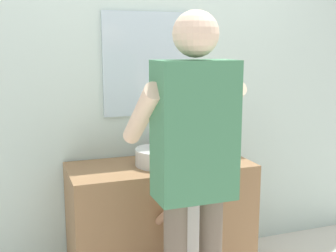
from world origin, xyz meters
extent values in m
cube|color=silver|center=(0.00, 0.62, 1.35)|extent=(4.40, 0.08, 2.70)
cube|color=silver|center=(0.00, 0.57, 1.46)|extent=(0.64, 0.02, 0.72)
cube|color=olive|center=(0.00, 0.30, 0.40)|extent=(1.22, 0.54, 0.81)
cylinder|color=silver|center=(0.00, 0.28, 0.86)|extent=(0.35, 0.35, 0.11)
cylinder|color=#B1B1AD|center=(0.00, 0.28, 0.87)|extent=(0.28, 0.28, 0.09)
cylinder|color=#B7BABF|center=(0.00, 0.50, 0.90)|extent=(0.03, 0.03, 0.18)
cylinder|color=#B7BABF|center=(0.00, 0.44, 0.98)|extent=(0.02, 0.12, 0.02)
cylinder|color=#B7BABF|center=(-0.07, 0.50, 0.83)|extent=(0.04, 0.04, 0.05)
cylinder|color=#B7BABF|center=(0.07, 0.50, 0.83)|extent=(0.04, 0.04, 0.05)
cylinder|color=#4C8EB2|center=(0.39, 0.38, 0.85)|extent=(0.07, 0.07, 0.09)
cylinder|color=orange|center=(0.40, 0.37, 0.91)|extent=(0.02, 0.04, 0.17)
cube|color=white|center=(0.40, 0.37, 1.00)|extent=(0.01, 0.02, 0.02)
cylinder|color=orange|center=(0.38, 0.37, 0.91)|extent=(0.02, 0.02, 0.17)
cube|color=white|center=(0.38, 0.37, 1.00)|extent=(0.01, 0.02, 0.02)
cube|color=white|center=(0.00, -0.11, 0.54)|extent=(0.19, 0.11, 0.33)
sphere|color=#A87A5B|center=(0.00, -0.11, 0.76)|extent=(0.11, 0.11, 0.11)
cylinder|color=#A87A5B|center=(-0.10, -0.02, 0.57)|extent=(0.05, 0.23, 0.18)
cylinder|color=#A87A5B|center=(0.10, -0.02, 0.57)|extent=(0.05, 0.23, 0.18)
cube|color=#427F56|center=(-0.05, -0.38, 1.16)|extent=(0.41, 0.23, 0.71)
sphere|color=beige|center=(-0.05, -0.38, 1.64)|extent=(0.23, 0.23, 0.23)
cylinder|color=beige|center=(-0.27, -0.19, 1.23)|extent=(0.10, 0.49, 0.38)
cylinder|color=beige|center=(0.17, -0.19, 1.23)|extent=(0.10, 0.49, 0.38)
cylinder|color=orange|center=(0.17, -0.01, 1.04)|extent=(0.01, 0.14, 0.03)
cube|color=white|center=(0.17, 0.07, 1.05)|extent=(0.01, 0.02, 0.02)
camera|label=1|loc=(-0.89, -2.32, 1.58)|focal=45.79mm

